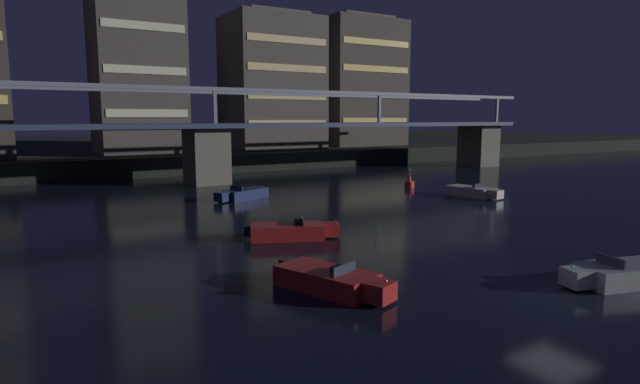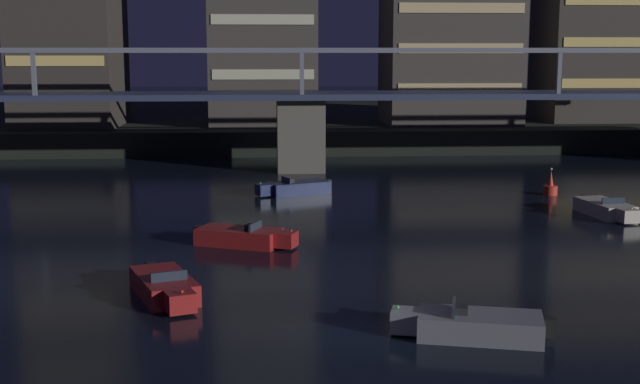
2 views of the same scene
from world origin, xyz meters
The scene contains 11 objects.
ground_plane centered at (0.00, 0.00, 0.00)m, with size 400.00×400.00×0.00m, color black.
far_riverbank centered at (0.00, 87.03, 1.10)m, with size 240.00×80.00×2.20m, color black.
river_bridge centered at (0.00, 39.02, 4.41)m, with size 82.90×6.40×9.38m.
tower_central centered at (15.15, 55.40, 11.36)m, with size 12.47×9.88×18.61m.
tower_east_tall centered at (31.81, 58.00, 12.11)m, with size 13.15×8.93×20.12m.
speedboat_near_center centered at (-6.56, 4.94, 0.41)m, with size 3.04×5.10×1.16m.
speedboat_near_right centered at (-3.86, 13.38, 0.41)m, with size 5.05×3.18×1.16m.
speedboat_mid_left centered at (3.82, -0.23, 0.41)m, with size 5.19×2.72×1.16m.
speedboat_mid_center centered at (16.28, 19.22, 0.41)m, with size 2.31×5.23×1.16m.
speedboat_mid_right centered at (-0.83, 27.76, 0.41)m, with size 5.05×3.17×1.16m.
channel_buoy centered at (15.53, 26.36, 0.48)m, with size 0.90×0.90×1.76m.
Camera 2 is at (-2.82, -25.64, 9.08)m, focal length 47.05 mm.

